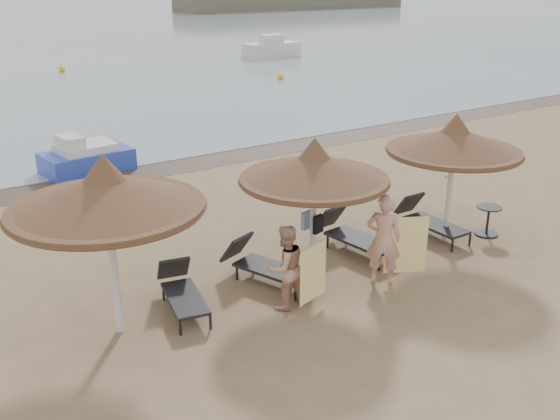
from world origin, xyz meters
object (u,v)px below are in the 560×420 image
(palapa_left, at_px, (106,193))
(person_right, at_px, (384,232))
(side_table, at_px, (488,221))
(person_left, at_px, (285,261))
(pedal_boat, at_px, (86,157))
(palapa_right, at_px, (454,141))
(lounger_near_left, at_px, (261,263))
(lounger_far_left, at_px, (181,289))
(lounger_far_right, at_px, (428,219))
(palapa_center, at_px, (314,168))
(lounger_near_right, at_px, (351,234))

(palapa_left, height_order, person_right, palapa_left)
(side_table, xyz_separation_m, person_left, (-5.69, -0.17, 0.59))
(person_left, xyz_separation_m, pedal_boat, (-0.40, 10.05, -0.47))
(person_left, xyz_separation_m, person_right, (2.08, -0.25, 0.15))
(palapa_right, height_order, lounger_near_left, palapa_right)
(lounger_far_left, xyz_separation_m, lounger_near_left, (1.73, 0.08, 0.03))
(lounger_far_right, bearing_deg, palapa_left, -179.31)
(palapa_center, distance_m, person_left, 1.86)
(lounger_near_left, distance_m, lounger_far_right, 4.38)
(palapa_center, bearing_deg, person_right, -43.60)
(palapa_center, distance_m, lounger_far_right, 3.95)
(palapa_center, distance_m, lounger_far_left, 3.27)
(pedal_boat, bearing_deg, lounger_far_right, -68.28)
(palapa_right, distance_m, person_right, 2.95)
(lounger_near_left, xyz_separation_m, side_table, (5.49, -0.94, -0.05))
(lounger_far_left, xyz_separation_m, pedal_boat, (1.13, 9.02, 0.09))
(lounger_near_right, distance_m, person_left, 2.86)
(palapa_right, distance_m, lounger_near_left, 4.89)
(lounger_near_left, relative_size, pedal_boat, 0.72)
(side_table, bearing_deg, palapa_center, 173.64)
(palapa_left, height_order, side_table, palapa_left)
(lounger_near_left, height_order, person_left, person_left)
(lounger_near_left, relative_size, lounger_far_right, 1.04)
(lounger_near_left, bearing_deg, palapa_center, -45.71)
(pedal_boat, bearing_deg, person_left, -94.63)
(palapa_right, height_order, lounger_far_right, palapa_right)
(palapa_left, relative_size, side_table, 4.56)
(palapa_left, distance_m, side_table, 8.73)
(person_left, bearing_deg, palapa_center, -150.10)
(lounger_near_left, distance_m, person_right, 2.42)
(lounger_near_left, relative_size, person_left, 1.07)
(lounger_far_right, bearing_deg, palapa_center, -175.45)
(lounger_far_left, relative_size, lounger_far_right, 0.96)
(lounger_far_right, distance_m, person_left, 4.70)
(palapa_left, bearing_deg, lounger_far_right, 0.62)
(lounger_far_left, height_order, pedal_boat, pedal_boat)
(lounger_near_left, height_order, person_right, person_right)
(lounger_near_left, xyz_separation_m, lounger_far_right, (4.37, -0.16, 0.00))
(lounger_near_right, bearing_deg, person_left, -161.67)
(lounger_far_left, relative_size, person_right, 0.85)
(lounger_near_right, bearing_deg, palapa_right, -26.37)
(lounger_near_right, height_order, pedal_boat, pedal_boat)
(palapa_left, height_order, pedal_boat, palapa_left)
(palapa_center, xyz_separation_m, palapa_right, (3.55, -0.19, 0.04))
(palapa_left, distance_m, lounger_near_right, 5.68)
(palapa_right, bearing_deg, pedal_boat, 117.86)
(lounger_far_right, relative_size, person_left, 1.03)
(lounger_near_right, bearing_deg, palapa_left, 176.48)
(lounger_far_right, bearing_deg, side_table, -34.99)
(lounger_far_right, bearing_deg, person_left, -168.20)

